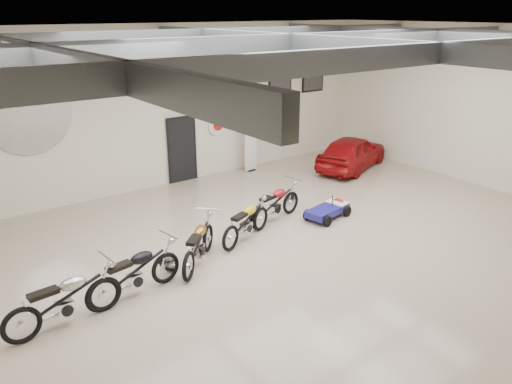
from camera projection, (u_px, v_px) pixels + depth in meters
floor at (286, 249)px, 11.87m from camera, size 16.00×12.00×0.01m
ceiling at (291, 29)px, 10.15m from camera, size 16.00×12.00×0.01m
back_wall at (164, 107)px, 15.54m from camera, size 16.00×0.02×5.00m
right_wall at (486, 108)px, 15.48m from camera, size 0.02×12.00×5.00m
ceiling_beams at (291, 41)px, 10.24m from camera, size 15.80×11.80×0.32m
door at (182, 150)px, 16.28m from camera, size 0.92×0.08×2.10m
logo_plaque at (27, 113)px, 13.16m from camera, size 2.30×0.06×1.16m
poster_left at (244, 80)px, 16.98m from camera, size 1.05×0.08×1.35m
poster_mid at (280, 77)px, 17.87m from camera, size 1.05×0.08×1.35m
poster_right at (313, 74)px, 18.77m from camera, size 1.05×0.08×1.35m
oil_sign at (218, 125)px, 16.84m from camera, size 0.72×0.10×0.72m
banner_stand at (251, 145)px, 17.35m from camera, size 0.53×0.25×1.87m
motorcycle_silver at (64, 299)px, 8.82m from camera, size 2.18×0.84×1.11m
motorcycle_black at (134, 272)px, 9.75m from camera, size 2.17×0.98×1.09m
motorcycle_gold at (198, 243)px, 10.98m from camera, size 1.91×1.81×1.05m
motorcycle_yellow at (246, 221)px, 12.18m from camera, size 2.03×1.28×1.01m
motorcycle_red at (275, 203)px, 13.31m from camera, size 2.05×1.00×1.02m
go_kart at (331, 206)px, 13.65m from camera, size 1.78×1.05×0.60m
vintage_car at (352, 152)px, 17.71m from camera, size 2.55×3.83×1.21m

